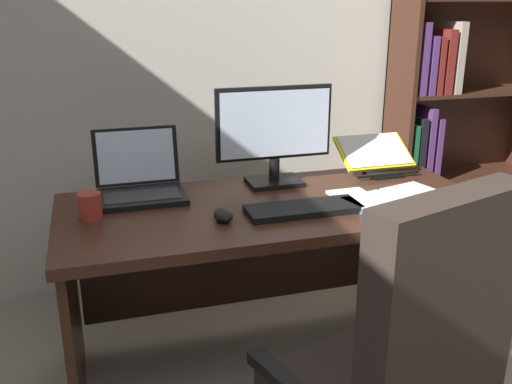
# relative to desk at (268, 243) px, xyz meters

# --- Properties ---
(wall_back) EXTENTS (5.28, 0.12, 2.65)m
(wall_back) POSITION_rel_desk_xyz_m (0.14, 0.90, 0.80)
(wall_back) COLOR beige
(wall_back) RESTS_ON ground
(desk) EXTENTS (1.61, 0.70, 0.72)m
(desk) POSITION_rel_desk_xyz_m (0.00, 0.00, 0.00)
(desk) COLOR #381E14
(desk) RESTS_ON ground
(bookshelf) EXTENTS (0.89, 0.29, 1.95)m
(bookshelf) POSITION_rel_desk_xyz_m (1.27, 0.69, 0.43)
(bookshelf) COLOR #381E14
(bookshelf) RESTS_ON ground
(monitor) EXTENTS (0.49, 0.16, 0.41)m
(monitor) POSITION_rel_desk_xyz_m (0.07, 0.15, 0.40)
(monitor) COLOR black
(monitor) RESTS_ON desk
(laptop) EXTENTS (0.33, 0.29, 0.25)m
(laptop) POSITION_rel_desk_xyz_m (-0.48, 0.15, 0.25)
(laptop) COLOR black
(laptop) RESTS_ON desk
(keyboard) EXTENTS (0.42, 0.15, 0.02)m
(keyboard) POSITION_rel_desk_xyz_m (0.07, -0.20, 0.21)
(keyboard) COLOR black
(keyboard) RESTS_ON desk
(computer_mouse) EXTENTS (0.06, 0.10, 0.04)m
(computer_mouse) POSITION_rel_desk_xyz_m (-0.23, -0.20, 0.22)
(computer_mouse) COLOR black
(computer_mouse) RESTS_ON desk
(reading_stand_with_book) EXTENTS (0.33, 0.25, 0.14)m
(reading_stand_with_book) POSITION_rel_desk_xyz_m (0.57, 0.20, 0.27)
(reading_stand_with_book) COLOR black
(reading_stand_with_book) RESTS_ON desk
(open_binder) EXTENTS (0.47, 0.41, 0.02)m
(open_binder) POSITION_rel_desk_xyz_m (0.46, -0.25, 0.21)
(open_binder) COLOR #2D84C6
(open_binder) RESTS_ON desk
(notepad) EXTENTS (0.16, 0.21, 0.01)m
(notepad) POSITION_rel_desk_xyz_m (0.31, -0.12, 0.20)
(notepad) COLOR silver
(notepad) RESTS_ON desk
(pen) EXTENTS (0.13, 0.06, 0.01)m
(pen) POSITION_rel_desk_xyz_m (0.33, -0.12, 0.21)
(pen) COLOR black
(pen) RESTS_ON notepad
(coffee_mug) EXTENTS (0.08, 0.08, 0.10)m
(coffee_mug) POSITION_rel_desk_xyz_m (-0.67, -0.05, 0.25)
(coffee_mug) COLOR maroon
(coffee_mug) RESTS_ON desk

